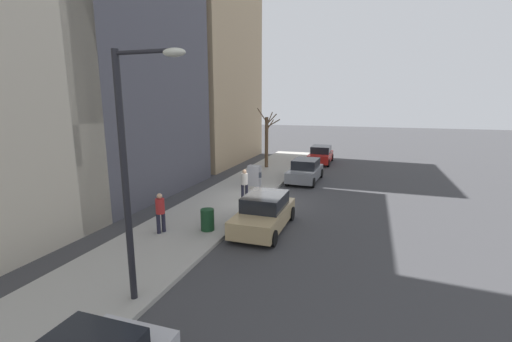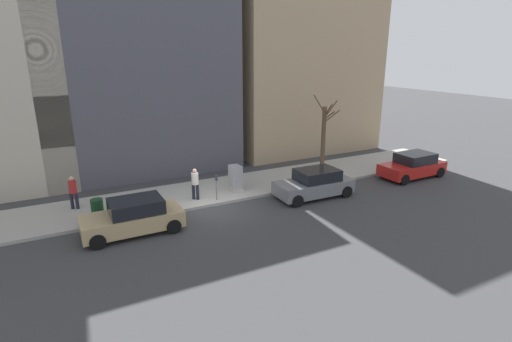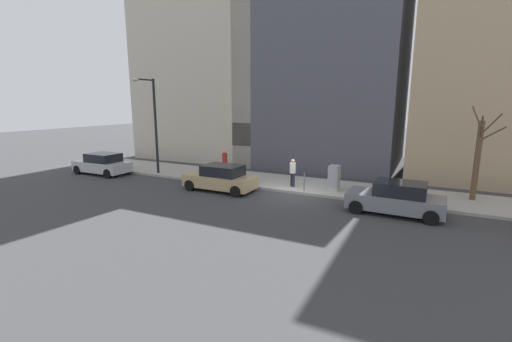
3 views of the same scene
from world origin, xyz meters
The scene contains 14 objects.
ground_plane centered at (0.00, 0.00, 0.00)m, with size 120.00×120.00×0.00m, color #38383A.
sidewalk centered at (2.00, 0.00, 0.07)m, with size 4.00×36.00×0.15m, color #9E9B93.
parked_car_red centered at (-1.22, -13.01, 0.74)m, with size 1.95×4.22×1.52m.
parked_car_grey centered at (-1.21, -5.57, 0.74)m, with size 2.03×4.25×1.52m.
parked_car_tan centered at (-1.20, 3.95, 0.74)m, with size 1.92×4.20×1.52m.
parking_meter centered at (0.45, -0.58, 0.98)m, with size 0.14×0.10×1.35m.
utility_box centered at (1.30, -2.06, 0.85)m, with size 0.83×0.61×1.43m.
streetlamp centered at (0.28, 10.36, 4.02)m, with size 1.97×0.32×6.50m.
bare_tree centered at (2.58, -8.95, 2.37)m, with size 1.80×1.45×4.76m.
trash_bin centered at (0.90, 5.17, 0.60)m, with size 0.56×0.56×0.90m, color #14381E.
pedestrian_near_meter centered at (1.05, 0.35, 1.09)m, with size 0.36×0.36×1.66m.
pedestrian_midblock centered at (2.57, 6.02, 1.09)m, with size 0.36×0.38×1.66m.
office_tower_left centered at (11.18, -11.09, 13.10)m, with size 11.36×11.36×26.20m, color tan.
office_block_center centered at (11.38, 1.27, 9.55)m, with size 11.76×11.76×19.10m, color #4C4C56.
Camera 1 is at (-5.31, 17.34, 5.44)m, focal length 24.00 mm.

